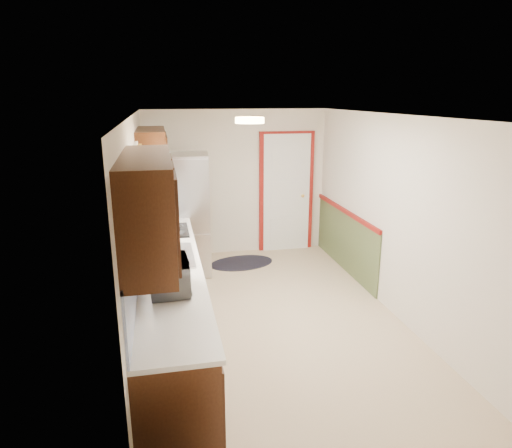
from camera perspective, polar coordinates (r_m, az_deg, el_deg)
name	(u,v)px	position (r m, az deg, el deg)	size (l,w,h in m)	color
room_shell	(272,222)	(5.24, 2.06, 0.22)	(3.20, 5.20, 2.52)	#C5AD8A
kitchen_run	(165,271)	(4.95, -11.26, -5.82)	(0.63, 4.00, 2.20)	#35190C
back_wall_trim	(298,202)	(7.64, 5.32, 2.72)	(1.12, 2.30, 2.08)	maroon
ceiling_fixture	(250,120)	(4.80, -0.79, 12.84)	(0.30, 0.30, 0.06)	#FFD88C
microwave	(169,272)	(4.09, -10.81, -5.96)	(0.51, 0.28, 0.34)	white
refrigerator	(184,214)	(6.87, -8.97, 1.21)	(0.80, 0.78, 1.80)	#B7B7BC
rug	(242,263)	(7.38, -1.82, -4.87)	(1.03, 0.67, 0.01)	black
cooktop	(167,231)	(5.89, -11.06, -0.85)	(0.53, 0.64, 0.02)	black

